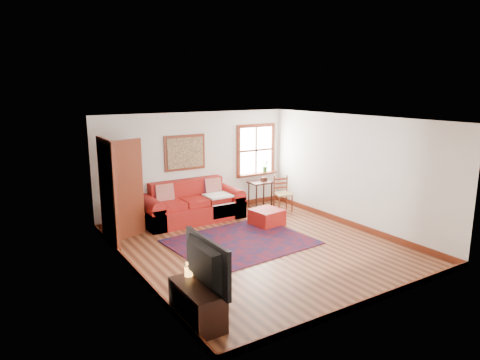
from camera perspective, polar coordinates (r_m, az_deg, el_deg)
ground at (r=8.53m, az=2.63°, el=-8.89°), size 5.50×5.50×0.00m
room_envelope at (r=8.09m, az=2.68°, el=2.11°), size 5.04×5.54×2.52m
window at (r=11.33m, az=2.31°, el=3.31°), size 1.18×0.20×1.38m
doorway at (r=8.86m, az=-15.92°, el=-1.31°), size 0.89×1.08×2.14m
framed_artwork at (r=10.28m, az=-7.34°, el=3.63°), size 1.05×0.07×0.85m
persian_rug at (r=8.75m, az=0.12°, el=-8.24°), size 2.81×2.32×0.02m
red_leather_sofa at (r=10.15m, az=-6.39°, el=-3.64°), size 2.36×0.98×0.92m
red_ottoman at (r=9.79m, az=3.58°, el=-4.96°), size 0.70×0.70×0.36m
side_table at (r=11.06m, az=2.72°, el=-0.84°), size 0.58×0.43×0.69m
ladder_back_chair at (r=10.87m, az=5.65°, el=-1.63°), size 0.50×0.48×0.89m
media_cabinet at (r=5.94m, az=-5.73°, el=-16.16°), size 0.42×0.94×0.52m
television at (r=5.65m, az=-5.46°, el=-11.06°), size 0.15×1.15×0.66m
candle_hurricane at (r=6.09m, az=-6.88°, el=-11.83°), size 0.12×0.12×0.18m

